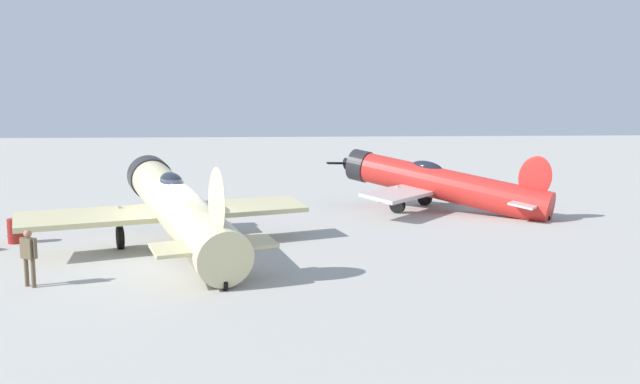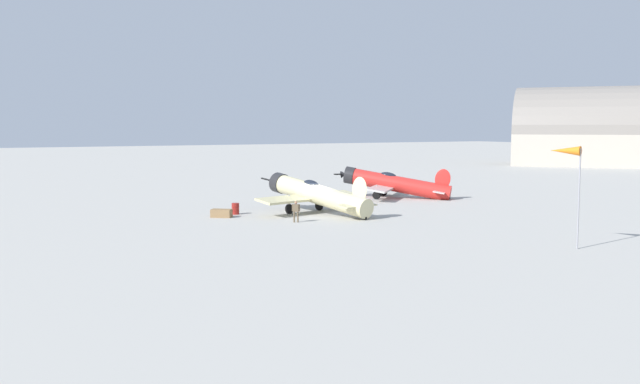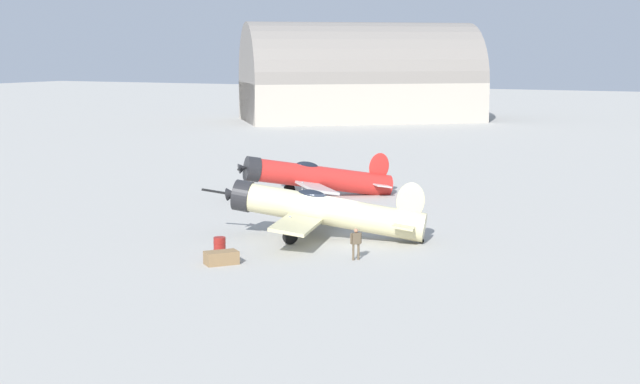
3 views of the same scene
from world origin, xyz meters
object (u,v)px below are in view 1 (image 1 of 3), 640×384
object	(u,v)px
fuel_drum	(16,231)
ground_crew_mechanic	(29,253)
airplane_foreground	(176,206)
airplane_mid_apron	(436,183)

from	to	relation	value
fuel_drum	ground_crew_mechanic	bearing A→B (deg)	-72.41
airplane_foreground	fuel_drum	world-z (taller)	airplane_foreground
airplane_foreground	ground_crew_mechanic	size ratio (longest dim) A/B	7.83
airplane_foreground	fuel_drum	xyz separation A→B (m)	(-5.86, 2.78, -1.14)
airplane_mid_apron	ground_crew_mechanic	distance (m)	19.66
airplane_foreground	airplane_mid_apron	xyz separation A→B (m)	(12.71, 6.92, -0.17)
airplane_foreground	ground_crew_mechanic	distance (m)	5.38
airplane_foreground	airplane_mid_apron	world-z (taller)	airplane_foreground
ground_crew_mechanic	fuel_drum	distance (m)	6.89
ground_crew_mechanic	fuel_drum	size ratio (longest dim) A/B	1.72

